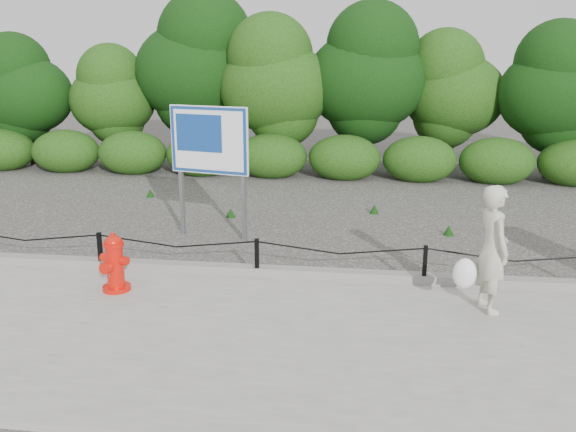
{
  "coord_description": "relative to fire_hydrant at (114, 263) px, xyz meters",
  "views": [
    {
      "loc": [
        1.6,
        -8.59,
        3.48
      ],
      "look_at": [
        0.45,
        0.2,
        1.0
      ],
      "focal_mm": 38.0,
      "sensor_mm": 36.0,
      "label": 1
    }
  ],
  "objects": [
    {
      "name": "advertising_sign",
      "position": [
        0.68,
        2.9,
        1.24
      ],
      "size": [
        1.51,
        0.43,
        2.45
      ],
      "rotation": [
        0.0,
        0.0,
        -0.22
      ],
      "color": "slate",
      "rests_on": "ground"
    },
    {
      "name": "ground",
      "position": [
        1.92,
        0.8,
        -0.49
      ],
      "size": [
        90.0,
        90.0,
        0.0
      ],
      "primitive_type": "plane",
      "color": "#2D2B28",
      "rests_on": "ground"
    },
    {
      "name": "chain_barrier",
      "position": [
        1.92,
        0.8,
        -0.03
      ],
      "size": [
        10.06,
        0.06,
        0.6
      ],
      "color": "black",
      "rests_on": "sidewalk"
    },
    {
      "name": "treeline",
      "position": [
        2.46,
        9.79,
        2.09
      ],
      "size": [
        20.31,
        3.75,
        4.95
      ],
      "color": "black",
      "rests_on": "ground"
    },
    {
      "name": "curb",
      "position": [
        1.92,
        0.85,
        -0.34
      ],
      "size": [
        14.0,
        0.22,
        0.14
      ],
      "primitive_type": "cube",
      "color": "slate",
      "rests_on": "sidewalk"
    },
    {
      "name": "fire_hydrant",
      "position": [
        0.0,
        0.0,
        0.0
      ],
      "size": [
        0.5,
        0.51,
        0.86
      ],
      "rotation": [
        0.0,
        0.0,
        -0.28
      ],
      "color": "red",
      "rests_on": "sidewalk"
    },
    {
      "name": "sidewalk",
      "position": [
        1.92,
        -1.2,
        -0.45
      ],
      "size": [
        14.0,
        4.0,
        0.08
      ],
      "primitive_type": "cube",
      "color": "gray",
      "rests_on": "ground"
    },
    {
      "name": "pedestrian",
      "position": [
        5.16,
        0.0,
        0.42
      ],
      "size": [
        0.79,
        0.71,
        1.71
      ],
      "rotation": [
        0.0,
        0.0,
        1.87
      ],
      "color": "#B7B69D",
      "rests_on": "sidewalk"
    }
  ]
}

